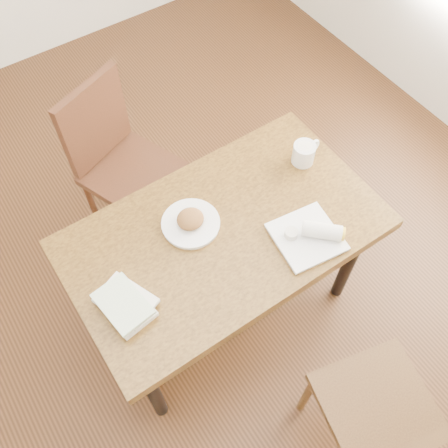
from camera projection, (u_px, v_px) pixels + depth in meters
ground at (224, 304)px, 2.69m from camera, size 4.00×5.00×0.01m
room_walls at (224, 54)px, 1.31m from camera, size 4.02×5.02×2.80m
table at (224, 241)px, 2.13m from camera, size 1.31×0.76×0.75m
chair_near at (394, 423)px, 1.84m from camera, size 0.50×0.50×0.95m
chair_far at (118, 156)px, 2.53m from camera, size 0.54×0.54×0.95m
plate_scone at (191, 222)px, 2.05m from camera, size 0.24×0.24×0.08m
coffee_mug at (304, 153)px, 2.22m from camera, size 0.15×0.10×0.10m
plate_burrito at (312, 235)px, 2.01m from camera, size 0.29×0.29×0.09m
book_stack at (125, 304)px, 1.85m from camera, size 0.21×0.25×0.06m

